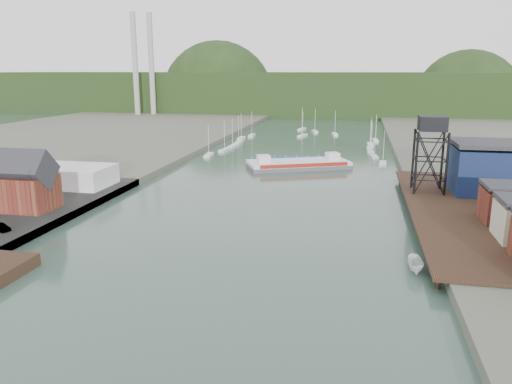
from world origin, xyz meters
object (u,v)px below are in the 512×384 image
at_px(lift_tower, 432,128).
at_px(motorboat, 416,265).
at_px(harbor_building, 21,186).
at_px(chain_ferry, 298,164).

distance_m(lift_tower, motorboat, 43.98).
relative_size(harbor_building, chain_ferry, 0.40).
distance_m(harbor_building, lift_tower, 82.49).
xyz_separation_m(harbor_building, chain_ferry, (45.58, 59.62, -4.90)).
relative_size(harbor_building, motorboat, 2.28).
height_order(harbor_building, chain_ferry, harbor_building).
xyz_separation_m(lift_tower, motorboat, (-6.32, -41.00, -14.62)).
relative_size(lift_tower, chain_ferry, 0.52).
bearing_deg(chain_ferry, motorboat, -94.93).
distance_m(lift_tower, chain_ferry, 46.86).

